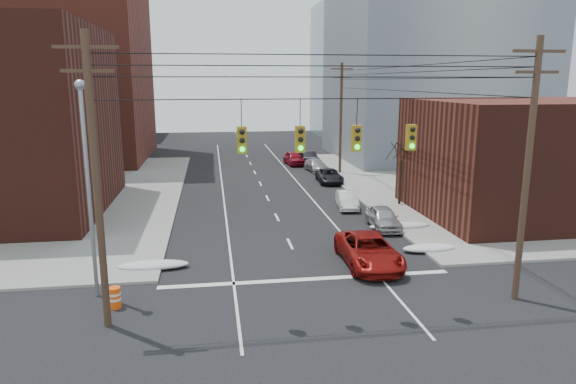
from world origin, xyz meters
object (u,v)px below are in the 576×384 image
object	(u,v)px
parked_car_b	(347,200)
parked_car_c	(329,176)
parked_car_f	(308,158)
construction_barrel	(115,297)
parked_car_d	(316,165)
lot_car_b	(72,193)
parked_car_e	(294,158)
lot_car_d	(53,190)
lot_car_a	(50,213)
lot_car_c	(4,194)
red_pickup	(369,250)
parked_car_a	(383,218)

from	to	relation	value
parked_car_b	parked_car_c	world-z (taller)	parked_car_c
parked_car_f	construction_barrel	size ratio (longest dim) A/B	5.02
construction_barrel	parked_car_b	bearing A→B (deg)	47.42
parked_car_d	lot_car_b	bearing A→B (deg)	-159.11
parked_car_e	lot_car_d	size ratio (longest dim) A/B	1.21
parked_car_e	lot_car_a	size ratio (longest dim) A/B	1.06
parked_car_b	construction_barrel	world-z (taller)	parked_car_b
parked_car_d	lot_car_c	xyz separation A→B (m)	(-26.33, -11.38, 0.31)
parked_car_f	lot_car_c	world-z (taller)	lot_car_c
parked_car_d	construction_barrel	xyz separation A→B (m)	(-14.90, -31.15, -0.17)
parked_car_d	lot_car_d	world-z (taller)	lot_car_d
parked_car_e	parked_car_f	distance (m)	1.61
parked_car_e	lot_car_d	bearing A→B (deg)	-152.22
parked_car_e	parked_car_f	world-z (taller)	parked_car_e
parked_car_e	parked_car_c	bearing A→B (deg)	-86.86
parked_car_d	parked_car_f	bearing A→B (deg)	83.32
parked_car_f	lot_car_a	bearing A→B (deg)	-140.85
parked_car_d	construction_barrel	bearing A→B (deg)	-122.24
red_pickup	parked_car_c	world-z (taller)	red_pickup
parked_car_b	parked_car_c	distance (m)	9.79
parked_car_a	parked_car_e	world-z (taller)	parked_car_e
red_pickup	lot_car_c	bearing A→B (deg)	145.74
lot_car_a	lot_car_d	world-z (taller)	lot_car_a
parked_car_e	lot_car_c	world-z (taller)	lot_car_c
parked_car_a	lot_car_c	size ratio (longest dim) A/B	0.75
parked_car_a	lot_car_c	distance (m)	28.19
parked_car_c	lot_car_a	xyz separation A→B (m)	(-21.31, -11.32, 0.20)
red_pickup	parked_car_b	distance (m)	12.01
parked_car_a	lot_car_b	bearing A→B (deg)	157.53
lot_car_a	red_pickup	bearing A→B (deg)	-140.83
parked_car_a	lot_car_d	bearing A→B (deg)	156.05
red_pickup	construction_barrel	world-z (taller)	red_pickup
parked_car_d	construction_barrel	size ratio (longest dim) A/B	4.85
red_pickup	parked_car_d	bearing A→B (deg)	84.70
red_pickup	lot_car_d	distance (m)	27.33
lot_car_a	lot_car_d	distance (m)	8.17
red_pickup	lot_car_a	xyz separation A→B (m)	(-18.37, 10.27, 0.06)
red_pickup	parked_car_a	size ratio (longest dim) A/B	1.36
lot_car_c	parked_car_d	bearing A→B (deg)	-89.26
parked_car_d	lot_car_d	bearing A→B (deg)	-164.36
parked_car_a	lot_car_d	world-z (taller)	parked_car_a
lot_car_c	lot_car_b	bearing A→B (deg)	-110.60
red_pickup	parked_car_b	bearing A→B (deg)	81.03
lot_car_d	parked_car_f	bearing A→B (deg)	-71.37
lot_car_b	lot_car_c	size ratio (longest dim) A/B	0.89
lot_car_b	red_pickup	bearing A→B (deg)	-116.91
lot_car_c	construction_barrel	size ratio (longest dim) A/B	6.11
parked_car_b	lot_car_d	bearing A→B (deg)	171.46
parked_car_c	lot_car_d	size ratio (longest dim) A/B	1.25
parked_car_b	lot_car_b	distance (m)	21.09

